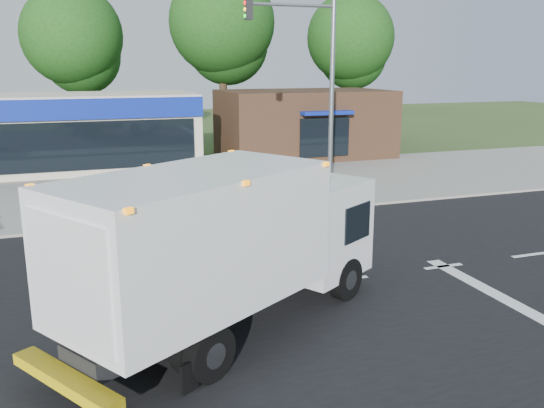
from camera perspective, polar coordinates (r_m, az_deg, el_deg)
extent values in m
plane|color=#385123|center=(15.39, 7.41, -7.45)|extent=(120.00, 120.00, 0.00)
cube|color=black|center=(15.39, 7.41, -7.44)|extent=(60.00, 14.00, 0.02)
cube|color=gray|center=(22.65, -1.87, -0.28)|extent=(60.00, 2.40, 0.12)
cube|color=gray|center=(28.12, -5.42, 2.31)|extent=(60.00, 9.00, 0.02)
cube|color=silver|center=(13.93, -15.64, -10.12)|extent=(1.20, 0.15, 0.01)
cube|color=silver|center=(14.36, -3.49, -8.86)|extent=(1.20, 0.15, 0.01)
cube|color=silver|center=(15.38, 7.41, -7.39)|extent=(1.20, 0.15, 0.01)
cube|color=silver|center=(16.88, 16.61, -5.93)|extent=(1.20, 0.15, 0.01)
cube|color=silver|center=(18.74, 24.11, -4.62)|extent=(1.20, 0.15, 0.01)
cube|color=silver|center=(14.74, 23.46, -9.42)|extent=(0.40, 7.00, 0.01)
cube|color=black|center=(11.68, -7.42, -10.48)|extent=(5.17, 3.78, 0.38)
cube|color=silver|center=(14.13, 3.76, -2.12)|extent=(3.07, 3.12, 2.27)
cube|color=black|center=(14.90, 6.05, -0.48)|extent=(1.23, 1.83, 0.97)
cube|color=white|center=(11.15, -7.65, -3.35)|extent=(5.97, 5.07, 2.54)
cube|color=silver|center=(9.61, -19.57, -7.22)|extent=(1.20, 1.87, 2.06)
cube|color=yellow|center=(10.19, -19.78, -16.07)|extent=(1.70, 2.41, 0.19)
cube|color=orange|center=(10.86, -7.86, 2.95)|extent=(5.81, 4.99, 0.09)
cylinder|color=black|center=(15.10, 0.60, -5.65)|extent=(1.05, 0.83, 1.04)
cylinder|color=black|center=(14.00, 7.29, -7.35)|extent=(1.05, 0.83, 1.04)
cylinder|color=black|center=(12.10, -13.65, -11.14)|extent=(1.05, 0.83, 1.04)
cylinder|color=black|center=(10.61, -6.22, -14.50)|extent=(1.05, 0.83, 1.04)
imported|color=tan|center=(12.88, -5.84, -7.51)|extent=(0.77, 0.73, 1.76)
sphere|color=white|center=(12.59, -5.93, -3.89)|extent=(0.28, 0.28, 0.28)
cube|color=beige|center=(33.06, -23.56, 6.43)|extent=(18.00, 6.00, 4.00)
cube|color=#0D2293|center=(29.91, -24.19, 8.43)|extent=(18.00, 0.30, 1.00)
cube|color=black|center=(30.09, -23.86, 5.02)|extent=(17.00, 0.12, 2.40)
cube|color=#382316|center=(35.65, 3.20, 7.98)|extent=(10.00, 6.00, 4.00)
cube|color=#0D2293|center=(32.74, 5.32, 9.02)|extent=(3.00, 1.20, 0.20)
cube|color=black|center=(32.93, 5.23, 6.60)|extent=(3.00, 0.12, 2.20)
cylinder|color=gray|center=(22.57, 5.91, 9.74)|extent=(0.18, 0.18, 8.00)
cylinder|color=gray|center=(21.95, 1.89, 19.11)|extent=(3.40, 0.12, 0.12)
cube|color=black|center=(21.41, -2.33, 18.70)|extent=(0.25, 0.25, 0.70)
cylinder|color=#332114|center=(40.84, -18.77, 10.02)|extent=(0.56, 0.56, 6.86)
sphere|color=#1C4213|center=(40.83, -19.20, 15.51)|extent=(6.47, 6.47, 6.47)
sphere|color=#1C4213|center=(41.30, -18.36, 13.77)|extent=(5.10, 5.10, 5.10)
cylinder|color=#332114|center=(42.16, -4.86, 11.44)|extent=(0.56, 0.56, 7.84)
sphere|color=#1C4213|center=(42.23, -4.99, 17.53)|extent=(7.39, 7.39, 7.39)
sphere|color=#1C4213|center=(42.77, -4.45, 15.53)|extent=(5.82, 5.82, 5.82)
cylinder|color=#332114|center=(45.72, 7.60, 11.02)|extent=(0.56, 0.56, 7.00)
sphere|color=#1C4213|center=(45.72, 7.77, 16.03)|extent=(6.60, 6.60, 6.60)
sphere|color=#1C4213|center=(46.35, 8.00, 14.38)|extent=(5.20, 5.20, 5.20)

